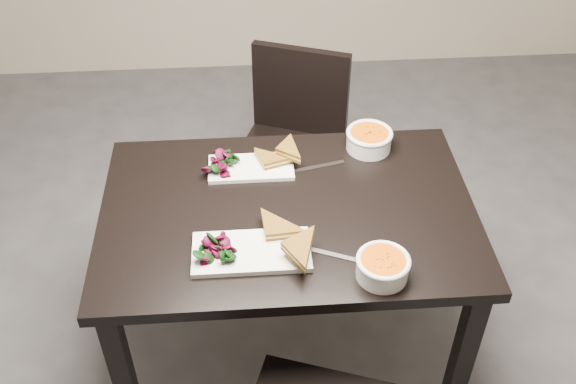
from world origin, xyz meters
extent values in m
cube|color=black|center=(0.28, 0.27, 0.73)|extent=(1.20, 0.80, 0.04)
cube|color=black|center=(-0.26, -0.07, 0.35)|extent=(0.06, 0.06, 0.71)
cube|color=black|center=(0.82, -0.07, 0.35)|extent=(0.06, 0.06, 0.71)
cube|color=black|center=(-0.26, 0.61, 0.35)|extent=(0.06, 0.06, 0.71)
cube|color=black|center=(0.82, 0.61, 0.35)|extent=(0.06, 0.06, 0.71)
cube|color=black|center=(0.33, 0.96, 0.43)|extent=(0.54, 0.54, 0.04)
cube|color=black|center=(0.10, 0.85, 0.21)|extent=(0.05, 0.05, 0.41)
cube|color=black|center=(0.44, 0.72, 0.21)|extent=(0.05, 0.05, 0.41)
cube|color=black|center=(0.23, 1.19, 0.21)|extent=(0.05, 0.05, 0.41)
cube|color=black|center=(0.57, 1.06, 0.21)|extent=(0.05, 0.05, 0.41)
cube|color=black|center=(0.40, 1.13, 0.65)|extent=(0.41, 0.18, 0.40)
cube|color=white|center=(0.16, 0.08, 0.76)|extent=(0.35, 0.17, 0.02)
cylinder|color=white|center=(0.53, -0.03, 0.78)|extent=(0.15, 0.15, 0.06)
cylinder|color=orange|center=(0.53, -0.03, 0.81)|extent=(0.13, 0.13, 0.02)
torus|color=white|center=(0.53, -0.03, 0.81)|extent=(0.16, 0.16, 0.01)
cube|color=silver|center=(0.41, 0.06, 0.75)|extent=(0.17, 0.08, 0.00)
cube|color=white|center=(0.17, 0.48, 0.76)|extent=(0.29, 0.14, 0.01)
cylinder|color=white|center=(0.59, 0.57, 0.78)|extent=(0.16, 0.16, 0.06)
cylinder|color=orange|center=(0.59, 0.57, 0.81)|extent=(0.14, 0.14, 0.02)
torus|color=white|center=(0.59, 0.57, 0.82)|extent=(0.16, 0.16, 0.02)
cube|color=silver|center=(0.41, 0.48, 0.75)|extent=(0.18, 0.06, 0.00)
camera|label=1|loc=(0.17, -1.29, 2.17)|focal=41.23mm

